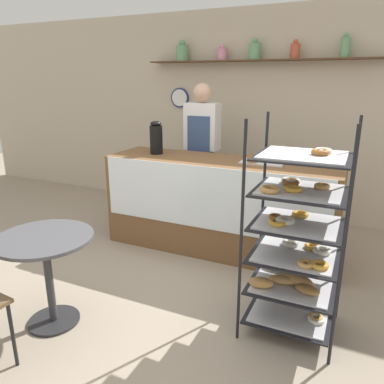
# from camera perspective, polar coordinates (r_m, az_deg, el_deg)

# --- Properties ---
(ground_plane) EXTENTS (14.00, 14.00, 0.00)m
(ground_plane) POSITION_cam_1_polar(r_m,az_deg,el_deg) (3.38, -2.86, -15.83)
(ground_plane) COLOR gray
(back_wall) EXTENTS (10.00, 0.30, 2.70)m
(back_wall) POSITION_cam_1_polar(r_m,az_deg,el_deg) (5.19, 9.86, 11.56)
(back_wall) COLOR beige
(back_wall) RESTS_ON ground_plane
(display_counter) EXTENTS (2.47, 0.70, 1.01)m
(display_counter) POSITION_cam_1_polar(r_m,az_deg,el_deg) (4.08, 4.22, -2.05)
(display_counter) COLOR brown
(display_counter) RESTS_ON ground_plane
(pastry_rack) EXTENTS (0.66, 0.58, 1.59)m
(pastry_rack) POSITION_cam_1_polar(r_m,az_deg,el_deg) (2.79, 15.48, -7.29)
(pastry_rack) COLOR black
(pastry_rack) RESTS_ON ground_plane
(person_worker) EXTENTS (0.41, 0.23, 1.78)m
(person_worker) POSITION_cam_1_polar(r_m,az_deg,el_deg) (4.62, 1.55, 6.40)
(person_worker) COLOR #282833
(person_worker) RESTS_ON ground_plane
(cafe_table) EXTENTS (0.71, 0.71, 0.72)m
(cafe_table) POSITION_cam_1_polar(r_m,az_deg,el_deg) (3.02, -21.29, -9.44)
(cafe_table) COLOR #262628
(cafe_table) RESTS_ON ground_plane
(coffee_carafe) EXTENTS (0.14, 0.14, 0.37)m
(coffee_carafe) POSITION_cam_1_polar(r_m,az_deg,el_deg) (4.26, -5.48, 8.21)
(coffee_carafe) COLOR black
(coffee_carafe) RESTS_ON display_counter
(donut_tray_counter) EXTENTS (0.44, 0.31, 0.05)m
(donut_tray_counter) POSITION_cam_1_polar(r_m,az_deg,el_deg) (3.90, 10.57, 4.80)
(donut_tray_counter) COLOR silver
(donut_tray_counter) RESTS_ON display_counter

